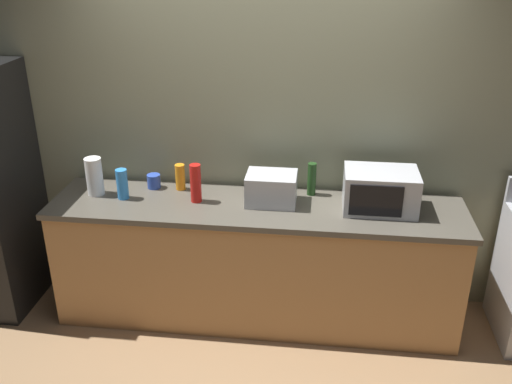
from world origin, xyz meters
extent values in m
plane|color=#93704C|center=(0.00, 0.00, 0.00)|extent=(8.00, 8.00, 0.00)
cube|color=gray|center=(0.00, 0.81, 1.35)|extent=(6.40, 0.10, 2.70)
cube|color=#B27F4C|center=(0.00, 0.40, 0.43)|extent=(2.80, 0.60, 0.86)
cube|color=#514C42|center=(0.00, 0.40, 0.88)|extent=(2.84, 0.64, 0.04)
cube|color=#B7BABF|center=(0.82, 0.45, 1.04)|extent=(0.48, 0.34, 0.27)
cube|color=black|center=(0.78, 0.28, 1.04)|extent=(0.34, 0.01, 0.21)
cube|color=#B7BABF|center=(0.10, 0.46, 1.01)|extent=(0.34, 0.26, 0.21)
cylinder|color=white|center=(-1.15, 0.45, 1.04)|extent=(0.12, 0.12, 0.27)
cylinder|color=orange|center=(-0.57, 0.60, 0.99)|extent=(0.07, 0.07, 0.19)
cylinder|color=red|center=(-0.42, 0.42, 1.04)|extent=(0.08, 0.08, 0.27)
cylinder|color=#1E3F19|center=(0.37, 0.63, 1.02)|extent=(0.06, 0.06, 0.24)
cylinder|color=#338CE5|center=(-0.93, 0.40, 1.01)|extent=(0.08, 0.08, 0.21)
cylinder|color=#2D4CB2|center=(-0.77, 0.61, 0.95)|extent=(0.10, 0.10, 0.10)
camera|label=1|loc=(0.42, -3.02, 2.56)|focal=39.54mm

